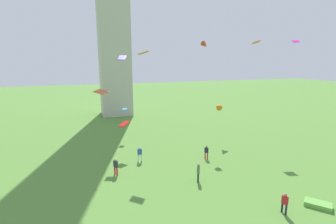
{
  "coord_description": "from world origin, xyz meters",
  "views": [
    {
      "loc": [
        -10.9,
        -6.1,
        11.5
      ],
      "look_at": [
        -2.32,
        18.93,
        6.01
      ],
      "focal_mm": 26.85,
      "sensor_mm": 36.0,
      "label": 1
    }
  ],
  "objects_px": {
    "kite_flying_0": "(101,92)",
    "kite_flying_4": "(124,124)",
    "person_2": "(206,151)",
    "kite_flying_3": "(122,58)",
    "kite_flying_2": "(125,109)",
    "person_3": "(198,172)",
    "person_1": "(116,166)",
    "kite_flying_1": "(205,45)",
    "kite_flying_7": "(218,107)",
    "kite_bundle_0": "(318,204)",
    "kite_flying_8": "(143,53)",
    "kite_flying_5": "(256,42)",
    "kite_flying_6": "(296,41)",
    "person_0": "(140,153)",
    "person_5": "(285,202)"
  },
  "relations": [
    {
      "from": "kite_flying_0",
      "to": "kite_flying_4",
      "type": "height_order",
      "value": "kite_flying_0"
    },
    {
      "from": "person_2",
      "to": "kite_flying_4",
      "type": "xyz_separation_m",
      "value": [
        -8.85,
        4.55,
        2.99
      ]
    },
    {
      "from": "kite_flying_3",
      "to": "kite_flying_2",
      "type": "bearing_deg",
      "value": 10.95
    },
    {
      "from": "person_3",
      "to": "person_1",
      "type": "bearing_deg",
      "value": 86.4
    },
    {
      "from": "person_1",
      "to": "person_2",
      "type": "relative_size",
      "value": 1.1
    },
    {
      "from": "kite_flying_4",
      "to": "kite_flying_1",
      "type": "bearing_deg",
      "value": -25.6
    },
    {
      "from": "person_1",
      "to": "kite_flying_7",
      "type": "xyz_separation_m",
      "value": [
        15.09,
        6.16,
        4.08
      ]
    },
    {
      "from": "kite_bundle_0",
      "to": "kite_flying_7",
      "type": "bearing_deg",
      "value": 88.17
    },
    {
      "from": "person_3",
      "to": "kite_flying_8",
      "type": "distance_m",
      "value": 14.81
    },
    {
      "from": "kite_flying_5",
      "to": "kite_bundle_0",
      "type": "height_order",
      "value": "kite_flying_5"
    },
    {
      "from": "kite_flying_2",
      "to": "kite_flying_6",
      "type": "height_order",
      "value": "kite_flying_6"
    },
    {
      "from": "kite_flying_7",
      "to": "kite_flying_8",
      "type": "relative_size",
      "value": 1.14
    },
    {
      "from": "kite_flying_5",
      "to": "kite_flying_3",
      "type": "bearing_deg",
      "value": -8.94
    },
    {
      "from": "kite_flying_2",
      "to": "kite_flying_8",
      "type": "relative_size",
      "value": 0.76
    },
    {
      "from": "person_0",
      "to": "kite_flying_6",
      "type": "xyz_separation_m",
      "value": [
        20.7,
        -0.49,
        12.88
      ]
    },
    {
      "from": "person_1",
      "to": "kite_flying_7",
      "type": "bearing_deg",
      "value": -95.22
    },
    {
      "from": "person_0",
      "to": "kite_flying_4",
      "type": "height_order",
      "value": "kite_flying_4"
    },
    {
      "from": "person_3",
      "to": "person_5",
      "type": "xyz_separation_m",
      "value": [
        3.97,
        -6.78,
        -0.09
      ]
    },
    {
      "from": "person_0",
      "to": "kite_flying_3",
      "type": "bearing_deg",
      "value": 87.94
    },
    {
      "from": "person_3",
      "to": "kite_flying_4",
      "type": "relative_size",
      "value": 1.14
    },
    {
      "from": "kite_flying_1",
      "to": "kite_flying_3",
      "type": "height_order",
      "value": "kite_flying_1"
    },
    {
      "from": "kite_flying_8",
      "to": "person_5",
      "type": "bearing_deg",
      "value": 143.3
    },
    {
      "from": "kite_flying_1",
      "to": "kite_flying_7",
      "type": "bearing_deg",
      "value": -81.17
    },
    {
      "from": "person_3",
      "to": "kite_flying_8",
      "type": "xyz_separation_m",
      "value": [
        -2.97,
        9.12,
        11.28
      ]
    },
    {
      "from": "kite_flying_0",
      "to": "kite_bundle_0",
      "type": "relative_size",
      "value": 0.95
    },
    {
      "from": "person_2",
      "to": "kite_flying_6",
      "type": "distance_m",
      "value": 18.46
    },
    {
      "from": "kite_flying_1",
      "to": "kite_flying_3",
      "type": "xyz_separation_m",
      "value": [
        -11.79,
        0.18,
        -1.8
      ]
    },
    {
      "from": "kite_flying_8",
      "to": "kite_flying_1",
      "type": "bearing_deg",
      "value": -128.41
    },
    {
      "from": "kite_flying_2",
      "to": "person_0",
      "type": "bearing_deg",
      "value": 26.25
    },
    {
      "from": "kite_flying_1",
      "to": "kite_flying_4",
      "type": "distance_m",
      "value": 16.19
    },
    {
      "from": "kite_flying_7",
      "to": "person_0",
      "type": "bearing_deg",
      "value": -111.6
    },
    {
      "from": "person_5",
      "to": "kite_flying_4",
      "type": "xyz_separation_m",
      "value": [
        -9.4,
        16.22,
        2.95
      ]
    },
    {
      "from": "kite_flying_6",
      "to": "kite_flying_7",
      "type": "relative_size",
      "value": 0.71
    },
    {
      "from": "kite_flying_1",
      "to": "kite_flying_8",
      "type": "height_order",
      "value": "kite_flying_1"
    },
    {
      "from": "person_0",
      "to": "kite_flying_8",
      "type": "bearing_deg",
      "value": 55.78
    },
    {
      "from": "person_3",
      "to": "kite_flying_8",
      "type": "bearing_deg",
      "value": 43.4
    },
    {
      "from": "person_3",
      "to": "kite_bundle_0",
      "type": "distance_m",
      "value": 10.06
    },
    {
      "from": "kite_flying_1",
      "to": "kite_flying_5",
      "type": "relative_size",
      "value": 1.19
    },
    {
      "from": "kite_flying_2",
      "to": "person_2",
      "type": "bearing_deg",
      "value": 60.08
    },
    {
      "from": "person_2",
      "to": "kite_bundle_0",
      "type": "relative_size",
      "value": 0.83
    },
    {
      "from": "person_5",
      "to": "kite_flying_4",
      "type": "distance_m",
      "value": 18.98
    },
    {
      "from": "person_2",
      "to": "kite_flying_5",
      "type": "distance_m",
      "value": 17.31
    },
    {
      "from": "kite_flying_5",
      "to": "kite_flying_1",
      "type": "bearing_deg",
      "value": -23.4
    },
    {
      "from": "kite_flying_5",
      "to": "kite_bundle_0",
      "type": "relative_size",
      "value": 0.6
    },
    {
      "from": "kite_flying_1",
      "to": "kite_flying_8",
      "type": "relative_size",
      "value": 0.95
    },
    {
      "from": "kite_flying_5",
      "to": "kite_bundle_0",
      "type": "distance_m",
      "value": 22.85
    },
    {
      "from": "kite_flying_0",
      "to": "kite_flying_5",
      "type": "bearing_deg",
      "value": -122.96
    },
    {
      "from": "person_0",
      "to": "kite_flying_4",
      "type": "bearing_deg",
      "value": 106.84
    },
    {
      "from": "kite_flying_2",
      "to": "kite_flying_3",
      "type": "xyz_separation_m",
      "value": [
        -0.51,
        -2.89,
        7.37
      ]
    },
    {
      "from": "person_5",
      "to": "kite_flying_7",
      "type": "bearing_deg",
      "value": 163.19
    }
  ]
}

